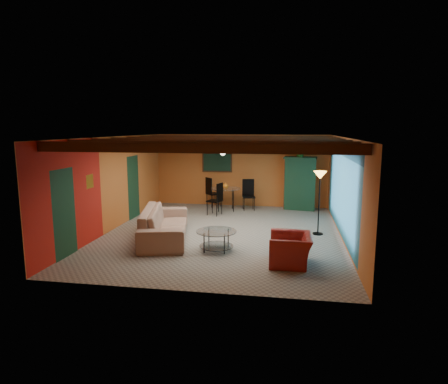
% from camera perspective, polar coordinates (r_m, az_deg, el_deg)
% --- Properties ---
extents(room, '(6.52, 8.01, 2.71)m').
position_cam_1_polar(room, '(10.76, -0.08, 6.29)').
color(room, gray).
rests_on(room, ground).
extents(sofa, '(1.75, 3.05, 0.84)m').
position_cam_1_polar(sofa, '(10.49, -8.71, -4.65)').
color(sofa, '#93705F').
rests_on(sofa, ground).
extents(armchair, '(0.90, 1.03, 0.67)m').
position_cam_1_polar(armchair, '(8.67, 9.76, -8.32)').
color(armchair, maroon).
rests_on(armchair, ground).
extents(coffee_table, '(1.01, 1.01, 0.50)m').
position_cam_1_polar(coffee_table, '(9.47, -1.13, -7.14)').
color(coffee_table, silver).
rests_on(coffee_table, ground).
extents(dining_table, '(2.57, 2.57, 1.12)m').
position_cam_1_polar(dining_table, '(13.91, 0.23, -0.44)').
color(dining_table, silver).
rests_on(dining_table, ground).
extents(armoire, '(1.12, 0.68, 1.85)m').
position_cam_1_polar(armoire, '(14.33, 11.06, 1.16)').
color(armoire, brown).
rests_on(armoire, ground).
extents(floor_lamp, '(0.36, 0.36, 1.79)m').
position_cam_1_polar(floor_lamp, '(11.04, 13.81, -1.58)').
color(floor_lamp, black).
rests_on(floor_lamp, ground).
extents(ceiling_fan, '(1.50, 1.50, 0.44)m').
position_cam_1_polar(ceiling_fan, '(10.65, -0.18, 6.26)').
color(ceiling_fan, '#472614').
rests_on(ceiling_fan, ceiling).
extents(painting, '(1.05, 0.03, 0.65)m').
position_cam_1_polar(painting, '(14.75, -1.03, 4.39)').
color(painting, black).
rests_on(painting, wall_back).
extents(potted_plant, '(0.51, 0.47, 0.48)m').
position_cam_1_polar(potted_plant, '(14.22, 11.21, 5.81)').
color(potted_plant, '#26661E').
rests_on(potted_plant, armoire).
extents(vase, '(0.26, 0.26, 0.20)m').
position_cam_1_polar(vase, '(13.81, 0.23, 2.26)').
color(vase, orange).
rests_on(vase, dining_table).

